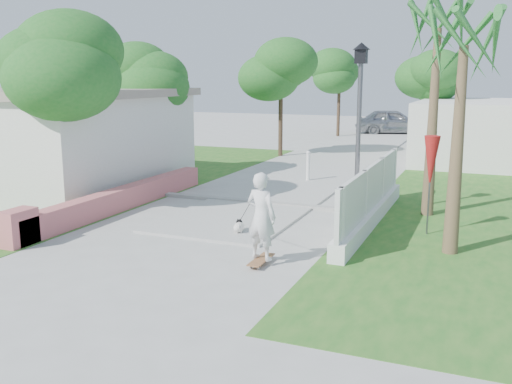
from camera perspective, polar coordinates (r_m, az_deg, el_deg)
The scene contains 21 objects.
ground at distance 11.29m, azimuth -11.17°, elevation -7.38°, with size 90.00×90.00×0.00m, color #B7B7B2.
path_strip at distance 29.70m, azimuth 10.56°, elevation 4.31°, with size 3.20×36.00×0.06m, color #B7B7B2.
curb at distance 16.42m, azimuth 0.39°, elevation -1.07°, with size 6.50×0.25×0.10m, color #999993.
grass_left at distance 21.59m, azimuth -15.05°, elevation 1.43°, with size 8.00×20.00×0.01m, color #23631F.
pink_wall at distance 15.86m, azimuth -14.13°, elevation -0.90°, with size 0.45×8.20×0.80m.
house_left at distance 20.51m, azimuth -20.91°, elevation 5.17°, with size 8.40×7.40×3.23m.
lattice_fence at distance 14.44m, azimuth 11.50°, elevation -1.02°, with size 0.35×7.00×1.50m.
building_right at distance 26.97m, azimuth 22.38°, elevation 5.66°, with size 6.00×8.00×2.60m, color silver.
street_lamp at distance 14.75m, azimuth 10.24°, elevation 6.68°, with size 0.44×0.44×4.44m.
bollard at distance 19.97m, azimuth 5.22°, elevation 2.68°, with size 0.14×0.14×1.09m.
patio_umbrella at distance 13.56m, azimuth 17.09°, elevation 2.81°, with size 0.36×0.36×2.30m.
tree_left_near at distance 15.82m, azimuth -19.53°, elevation 11.59°, with size 3.60×3.60×5.28m.
tree_left_mid at distance 20.80m, azimuth -11.34°, elevation 10.91°, with size 3.20×3.20×4.85m.
tree_path_left at distance 26.42m, azimuth 2.54°, elevation 11.87°, with size 3.40×3.40×5.23m.
tree_path_right at distance 28.99m, azimuth 17.15°, elevation 10.70°, with size 3.00×3.00×4.79m.
tree_path_far at distance 35.94m, azimuth 8.38°, elevation 11.63°, with size 3.20×3.20×5.17m.
palm_far at distance 15.46m, azimuth 17.69°, elevation 14.18°, with size 1.80×1.80×5.30m.
palm_near at distance 12.09m, azimuth 20.02°, elevation 12.44°, with size 1.80×1.80×4.70m.
skateboarder at distance 11.98m, azimuth -0.76°, elevation -2.23°, with size 1.62×2.43×1.83m.
dog at distance 13.27m, azimuth -1.72°, elevation -3.47°, with size 0.35×0.48×0.35m.
parked_car at distance 37.95m, azimuth 13.55°, elevation 6.87°, with size 1.91×4.75×1.62m, color #B1B4B9.
Camera 1 is at (5.99, -8.87, 3.59)m, focal length 40.00 mm.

